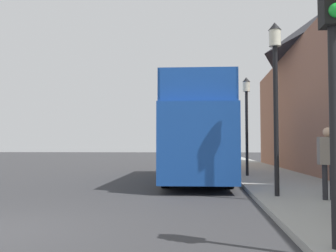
% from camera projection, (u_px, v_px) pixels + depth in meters
% --- Properties ---
extents(ground_plane, '(144.00, 144.00, 0.00)m').
position_uv_depth(ground_plane, '(148.00, 168.00, 27.58)').
color(ground_plane, '#333335').
extents(sidewalk, '(3.54, 108.00, 0.14)m').
position_uv_depth(sidewalk, '(255.00, 170.00, 23.99)').
color(sidewalk, '#999993').
rests_on(sidewalk, ground_plane).
extents(tour_bus, '(2.85, 10.95, 3.97)m').
position_uv_depth(tour_bus, '(196.00, 138.00, 17.30)').
color(tour_bus, '#19479E').
rests_on(tour_bus, ground_plane).
extents(parked_car_ahead_of_bus, '(1.98, 4.45, 1.42)m').
position_uv_depth(parked_car_ahead_of_bus, '(207.00, 159.00, 24.66)').
color(parked_car_ahead_of_bus, maroon).
rests_on(parked_car_ahead_of_bus, ground_plane).
extents(pedestrian_third, '(0.48, 0.26, 1.83)m').
position_uv_depth(pedestrian_third, '(328.00, 156.00, 9.92)').
color(pedestrian_third, '#232328').
rests_on(pedestrian_third, sidewalk).
extents(traffic_signal, '(0.28, 0.42, 3.81)m').
position_uv_depth(traffic_signal, '(333.00, 39.00, 5.27)').
color(traffic_signal, black).
rests_on(traffic_signal, sidewalk).
extents(lamp_post_nearest, '(0.35, 0.35, 4.78)m').
position_uv_depth(lamp_post_nearest, '(275.00, 76.00, 10.80)').
color(lamp_post_nearest, black).
rests_on(lamp_post_nearest, sidewalk).
extents(lamp_post_second, '(0.35, 0.35, 4.58)m').
position_uv_depth(lamp_post_second, '(247.00, 107.00, 18.27)').
color(lamp_post_second, black).
rests_on(lamp_post_second, sidewalk).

